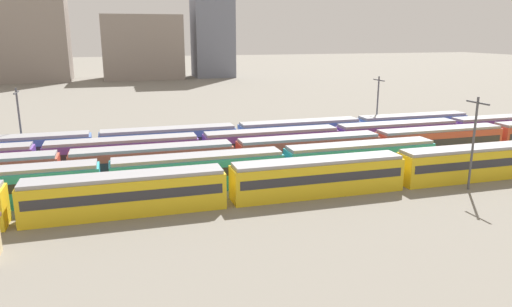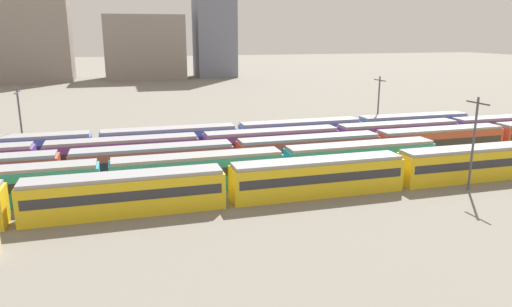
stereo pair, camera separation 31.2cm
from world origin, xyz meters
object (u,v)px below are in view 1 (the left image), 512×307
(train_track_2, at_px, (377,146))
(catenary_pole_3, at_px, (377,103))
(train_track_1, at_px, (199,172))
(catenary_pole_1, at_px, (20,120))
(catenary_pole_2, at_px, (474,139))
(train_track_4, at_px, (237,137))
(train_track_3, at_px, (337,139))
(train_track_0, at_px, (400,169))

(train_track_2, xyz_separation_m, catenary_pole_3, (7.68, 13.28, 3.39))
(train_track_1, relative_size, train_track_2, 0.50)
(catenary_pole_1, bearing_deg, catenary_pole_2, -29.73)
(catenary_pole_1, bearing_deg, train_track_2, -17.02)
(train_track_4, bearing_deg, train_track_1, -117.50)
(train_track_3, height_order, catenary_pole_1, catenary_pole_1)
(train_track_1, xyz_separation_m, train_track_2, (24.10, 5.20, 0.00))
(train_track_0, distance_m, train_track_1, 21.42)
(train_track_1, bearing_deg, train_track_4, 62.50)
(train_track_3, bearing_deg, train_track_4, 157.93)
(train_track_1, distance_m, catenary_pole_1, 27.48)
(catenary_pole_1, xyz_separation_m, catenary_pole_3, (51.68, -0.18, 0.09))
(train_track_0, bearing_deg, train_track_2, 72.28)
(train_track_0, xyz_separation_m, train_track_4, (-12.66, 20.80, 0.00))
(train_track_4, height_order, catenary_pole_3, catenary_pole_3)
(train_track_1, height_order, catenary_pole_1, catenary_pole_1)
(train_track_1, bearing_deg, train_track_3, 26.40)
(train_track_2, relative_size, catenary_pole_1, 12.04)
(train_track_0, height_order, train_track_4, same)
(train_track_1, bearing_deg, catenary_pole_3, 30.18)
(catenary_pole_2, relative_size, catenary_pole_3, 1.03)
(train_track_2, bearing_deg, train_track_0, -107.72)
(train_track_4, bearing_deg, catenary_pole_3, 6.95)
(train_track_0, distance_m, catenary_pole_1, 47.28)
(train_track_0, xyz_separation_m, train_track_1, (-20.78, 5.20, -0.00))
(train_track_0, relative_size, train_track_4, 1.51)
(train_track_2, relative_size, train_track_4, 1.51)
(train_track_1, distance_m, train_track_4, 17.59)
(catenary_pole_1, xyz_separation_m, catenary_pole_2, (47.13, -26.92, 0.24))
(train_track_1, bearing_deg, catenary_pole_1, 136.83)
(train_track_2, xyz_separation_m, catenary_pole_1, (-44.00, 13.47, 3.30))
(train_track_3, xyz_separation_m, train_track_4, (-12.83, 5.20, 0.00))
(train_track_4, xyz_separation_m, catenary_pole_3, (23.67, 2.88, 3.39))
(catenary_pole_1, bearing_deg, catenary_pole_3, -0.20)
(catenary_pole_1, bearing_deg, train_track_3, -11.44)
(train_track_0, xyz_separation_m, train_track_3, (0.17, 15.60, 0.00))
(train_track_0, relative_size, catenary_pole_2, 11.47)
(catenary_pole_2, bearing_deg, catenary_pole_3, 80.34)
(train_track_1, relative_size, catenary_pole_3, 5.86)
(train_track_0, distance_m, train_track_4, 24.35)
(train_track_3, xyz_separation_m, catenary_pole_3, (10.84, 8.08, 3.39))
(train_track_4, height_order, catenary_pole_2, catenary_pole_2)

